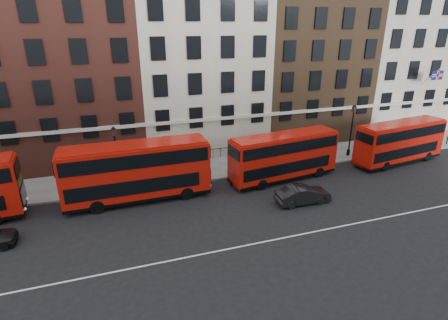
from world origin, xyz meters
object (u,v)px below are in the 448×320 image
object	(u,v)px
bus_b	(136,171)
car_front	(303,195)
bus_c	(284,156)
bus_d	(400,141)

from	to	relation	value
bus_b	car_front	distance (m)	12.80
car_front	bus_c	bearing A→B (deg)	-6.09
car_front	bus_d	bearing A→B (deg)	-70.12
car_front	bus_b	bearing A→B (deg)	70.47
bus_b	bus_c	size ratio (longest dim) A/B	1.09
bus_c	bus_d	bearing A→B (deg)	-7.40
bus_b	bus_d	bearing A→B (deg)	-0.66
bus_c	bus_d	distance (m)	12.54
bus_b	bus_c	xyz separation A→B (m)	(12.42, -0.00, -0.25)
bus_c	car_front	world-z (taller)	bus_c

